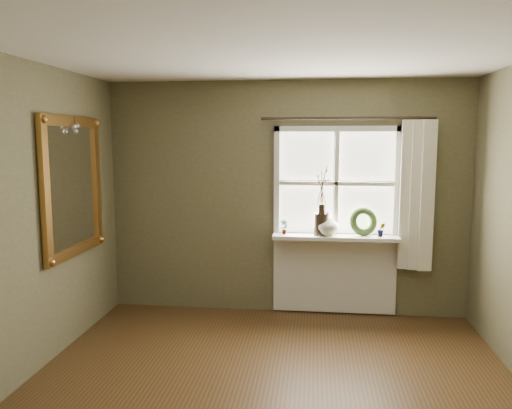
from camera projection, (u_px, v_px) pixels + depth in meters
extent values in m
plane|color=silver|center=(267.00, 38.00, 3.18)|extent=(4.50, 4.50, 0.00)
cube|color=brown|center=(286.00, 198.00, 5.61)|extent=(4.00, 0.10, 2.60)
cube|color=silver|center=(335.00, 236.00, 5.52)|extent=(1.36, 0.06, 0.06)
cube|color=silver|center=(337.00, 129.00, 5.37)|extent=(1.36, 0.06, 0.06)
cube|color=silver|center=(277.00, 183.00, 5.52)|extent=(0.06, 0.06, 1.24)
cube|color=silver|center=(397.00, 184.00, 5.37)|extent=(0.06, 0.06, 1.24)
cube|color=silver|center=(336.00, 183.00, 5.45)|extent=(1.24, 0.05, 0.04)
cube|color=silver|center=(336.00, 183.00, 5.45)|extent=(0.04, 0.05, 1.12)
cube|color=white|center=(307.00, 156.00, 5.47)|extent=(0.59, 0.01, 0.53)
cube|color=white|center=(367.00, 156.00, 5.39)|extent=(0.59, 0.01, 0.53)
cube|color=white|center=(306.00, 209.00, 5.55)|extent=(0.59, 0.01, 0.53)
cube|color=white|center=(365.00, 210.00, 5.47)|extent=(0.59, 0.01, 0.53)
cube|color=silver|center=(335.00, 237.00, 5.42)|extent=(1.36, 0.26, 0.04)
cube|color=silver|center=(334.00, 274.00, 5.59)|extent=(1.36, 0.04, 0.88)
cylinder|color=black|center=(321.00, 224.00, 5.42)|extent=(0.17, 0.17, 0.24)
imported|color=silver|center=(327.00, 224.00, 5.41)|extent=(0.29, 0.29, 0.25)
torus|color=#2D441E|center=(363.00, 225.00, 5.41)|extent=(0.34, 0.23, 0.32)
imported|color=#2D441E|center=(284.00, 227.00, 5.48)|extent=(0.10, 0.09, 0.17)
imported|color=#2D441E|center=(381.00, 230.00, 5.35)|extent=(0.09, 0.07, 0.15)
cube|color=beige|center=(416.00, 196.00, 5.27)|extent=(0.36, 0.12, 1.59)
cylinder|color=black|center=(347.00, 118.00, 5.29)|extent=(1.84, 0.03, 0.03)
cube|color=white|center=(72.00, 187.00, 4.74)|extent=(0.02, 0.92, 1.13)
cube|color=#A36E30|center=(70.00, 121.00, 4.65)|extent=(0.05, 1.11, 0.10)
cube|color=#A36E30|center=(77.00, 250.00, 4.81)|extent=(0.05, 1.11, 0.10)
cube|color=#A36E30|center=(45.00, 192.00, 4.24)|extent=(0.05, 0.10, 1.13)
cube|color=#A36E30|center=(97.00, 182.00, 5.23)|extent=(0.05, 0.10, 1.13)
sphere|color=silver|center=(74.00, 127.00, 4.63)|extent=(0.04, 0.04, 0.04)
sphere|color=silver|center=(76.00, 131.00, 4.66)|extent=(0.04, 0.04, 0.04)
sphere|color=silver|center=(77.00, 126.00, 4.68)|extent=(0.04, 0.04, 0.04)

